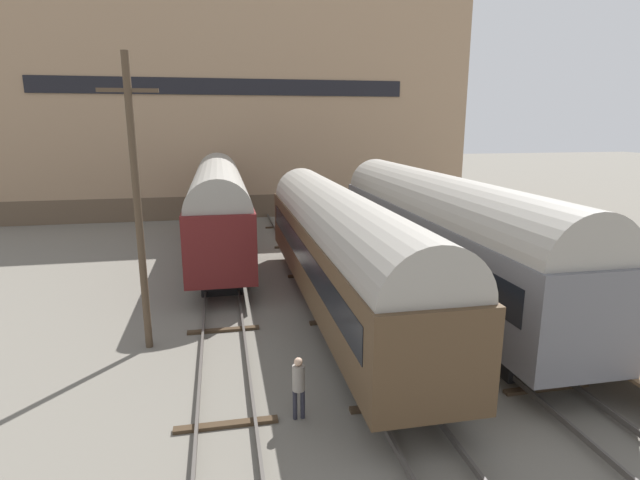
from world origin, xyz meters
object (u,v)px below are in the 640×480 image
(train_car_brown, at_px, (339,245))
(utility_pole, at_px, (137,204))
(train_car_grey, at_px, (439,230))
(train_car_maroon, at_px, (219,203))
(bench, at_px, (564,299))
(person_worker, at_px, (299,382))

(train_car_brown, xyz_separation_m, utility_pole, (-7.01, -1.64, 2.09))
(train_car_grey, relative_size, utility_pole, 1.92)
(train_car_maroon, xyz_separation_m, bench, (11.67, -13.92, -1.58))
(utility_pole, bearing_deg, person_worker, -50.07)
(bench, bearing_deg, train_car_grey, 119.67)
(train_car_brown, relative_size, train_car_maroon, 1.02)
(train_car_brown, xyz_separation_m, bench, (7.16, -3.83, -1.37))
(train_car_brown, distance_m, utility_pole, 7.49)
(person_worker, bearing_deg, train_car_brown, 68.71)
(train_car_brown, distance_m, bench, 8.23)
(bench, relative_size, utility_pole, 0.15)
(train_car_brown, bearing_deg, utility_pole, -166.83)
(bench, bearing_deg, utility_pole, 171.22)
(train_car_grey, distance_m, bench, 5.58)
(train_car_maroon, height_order, utility_pole, utility_pole)
(train_car_grey, xyz_separation_m, train_car_brown, (-4.51, -0.82, -0.21))
(train_car_grey, relative_size, person_worker, 10.75)
(train_car_grey, relative_size, train_car_maroon, 1.01)
(bench, bearing_deg, person_worker, -162.98)
(train_car_brown, height_order, utility_pole, utility_pole)
(bench, distance_m, person_worker, 10.28)
(train_car_grey, xyz_separation_m, utility_pole, (-11.52, -2.46, 1.87))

